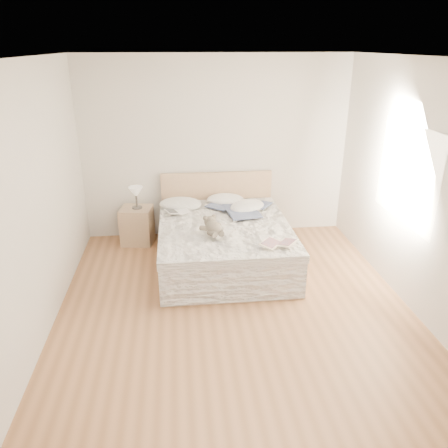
# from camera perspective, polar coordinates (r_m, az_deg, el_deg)

# --- Properties ---
(floor) EXTENTS (4.00, 4.50, 0.00)m
(floor) POSITION_cam_1_polar(r_m,az_deg,el_deg) (5.10, 1.44, -10.99)
(floor) COLOR brown
(floor) RESTS_ON ground
(ceiling) EXTENTS (4.00, 4.50, 0.00)m
(ceiling) POSITION_cam_1_polar(r_m,az_deg,el_deg) (4.25, 1.81, 20.97)
(ceiling) COLOR white
(ceiling) RESTS_ON ground
(wall_back) EXTENTS (4.00, 0.02, 2.70)m
(wall_back) POSITION_cam_1_polar(r_m,az_deg,el_deg) (6.65, -1.05, 9.80)
(wall_back) COLOR silver
(wall_back) RESTS_ON ground
(wall_front) EXTENTS (4.00, 0.02, 2.70)m
(wall_front) POSITION_cam_1_polar(r_m,az_deg,el_deg) (2.52, 8.72, -13.38)
(wall_front) COLOR silver
(wall_front) RESTS_ON ground
(wall_left) EXTENTS (0.02, 4.50, 2.70)m
(wall_left) POSITION_cam_1_polar(r_m,az_deg,el_deg) (4.68, -23.50, 2.34)
(wall_left) COLOR silver
(wall_left) RESTS_ON ground
(wall_right) EXTENTS (0.02, 4.50, 2.70)m
(wall_right) POSITION_cam_1_polar(r_m,az_deg,el_deg) (5.15, 24.27, 3.99)
(wall_right) COLOR silver
(wall_right) RESTS_ON ground
(window) EXTENTS (0.02, 1.30, 1.10)m
(window) POSITION_cam_1_polar(r_m,az_deg,el_deg) (5.37, 22.79, 6.03)
(window) COLOR white
(window) RESTS_ON wall_right
(bed) EXTENTS (1.72, 2.14, 1.00)m
(bed) POSITION_cam_1_polar(r_m,az_deg,el_deg) (5.98, -0.05, -2.25)
(bed) COLOR tan
(bed) RESTS_ON floor
(nightstand) EXTENTS (0.51, 0.47, 0.56)m
(nightstand) POSITION_cam_1_polar(r_m,az_deg,el_deg) (6.69, -11.27, -0.18)
(nightstand) COLOR tan
(nightstand) RESTS_ON floor
(table_lamp) EXTENTS (0.22, 0.22, 0.33)m
(table_lamp) POSITION_cam_1_polar(r_m,az_deg,el_deg) (6.51, -11.43, 3.98)
(table_lamp) COLOR #504A45
(table_lamp) RESTS_ON nightstand
(pillow_left) EXTENTS (0.67, 0.51, 0.18)m
(pillow_left) POSITION_cam_1_polar(r_m,az_deg,el_deg) (6.41, -5.70, 2.59)
(pillow_left) COLOR silver
(pillow_left) RESTS_ON bed
(pillow_middle) EXTENTS (0.60, 0.46, 0.17)m
(pillow_middle) POSITION_cam_1_polar(r_m,az_deg,el_deg) (6.57, 0.19, 3.21)
(pillow_middle) COLOR white
(pillow_middle) RESTS_ON bed
(pillow_right) EXTENTS (0.68, 0.63, 0.17)m
(pillow_right) POSITION_cam_1_polar(r_m,az_deg,el_deg) (6.30, 3.05, 2.31)
(pillow_right) COLOR white
(pillow_right) RESTS_ON bed
(blouse) EXTENTS (0.75, 0.79, 0.03)m
(blouse) POSITION_cam_1_polar(r_m,az_deg,el_deg) (6.16, 2.37, 1.73)
(blouse) COLOR #3F4A6D
(blouse) RESTS_ON bed
(photo_book) EXTENTS (0.38, 0.33, 0.02)m
(photo_book) POSITION_cam_1_polar(r_m,az_deg,el_deg) (6.15, -6.09, 1.58)
(photo_book) COLOR white
(photo_book) RESTS_ON bed
(childrens_book) EXTENTS (0.48, 0.46, 0.03)m
(childrens_book) POSITION_cam_1_polar(r_m,az_deg,el_deg) (5.19, 7.19, -2.54)
(childrens_book) COLOR #FDEBCD
(childrens_book) RESTS_ON bed
(teddy_bear) EXTENTS (0.34, 0.41, 0.19)m
(teddy_bear) POSITION_cam_1_polar(r_m,az_deg,el_deg) (5.38, -1.39, -1.18)
(teddy_bear) COLOR #685F50
(teddy_bear) RESTS_ON bed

